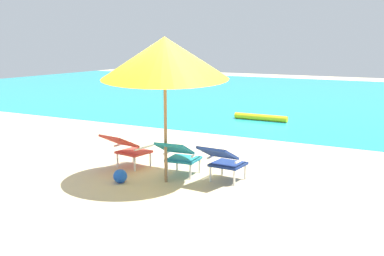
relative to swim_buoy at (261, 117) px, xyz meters
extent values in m
plane|color=#CCB78E|center=(0.73, -1.77, -0.10)|extent=(40.00, 40.00, 0.00)
cube|color=teal|center=(0.73, 6.54, -0.09)|extent=(40.00, 18.00, 0.01)
cylinder|color=yellow|center=(0.00, 0.00, 0.00)|extent=(1.60, 0.18, 0.18)
cube|color=red|center=(-0.26, -5.93, 0.18)|extent=(0.58, 0.57, 0.04)
cube|color=red|center=(-0.32, -6.29, 0.45)|extent=(0.59, 0.58, 0.27)
cylinder|color=white|center=(-0.45, -5.69, 0.03)|extent=(0.04, 0.04, 0.26)
cylinder|color=white|center=(-0.02, -5.75, 0.03)|extent=(0.04, 0.04, 0.26)
cylinder|color=white|center=(-0.51, -6.11, 0.03)|extent=(0.04, 0.04, 0.26)
cylinder|color=white|center=(-0.08, -6.17, 0.03)|extent=(0.04, 0.04, 0.26)
cube|color=white|center=(-0.52, -5.89, 0.30)|extent=(0.10, 0.50, 0.03)
cube|color=white|center=(-0.01, -5.97, 0.30)|extent=(0.10, 0.50, 0.03)
cube|color=teal|center=(0.80, -5.94, 0.18)|extent=(0.57, 0.55, 0.04)
cube|color=teal|center=(0.84, -6.31, 0.45)|extent=(0.57, 0.57, 0.27)
cylinder|color=white|center=(0.56, -5.76, 0.03)|extent=(0.04, 0.04, 0.26)
cylinder|color=white|center=(1.00, -5.71, 0.03)|extent=(0.04, 0.04, 0.26)
cylinder|color=white|center=(0.61, -6.18, 0.03)|extent=(0.04, 0.04, 0.26)
cylinder|color=white|center=(1.04, -6.13, 0.03)|extent=(0.04, 0.04, 0.26)
cube|color=white|center=(0.55, -5.97, 0.30)|extent=(0.08, 0.50, 0.03)
cube|color=white|center=(1.06, -5.92, 0.30)|extent=(0.08, 0.50, 0.03)
cube|color=navy|center=(1.63, -5.88, 0.18)|extent=(0.54, 0.52, 0.04)
cube|color=navy|center=(1.61, -6.25, 0.45)|extent=(0.54, 0.54, 0.27)
cylinder|color=white|center=(1.42, -5.67, 0.03)|extent=(0.04, 0.04, 0.26)
cylinder|color=white|center=(1.86, -5.68, 0.03)|extent=(0.04, 0.04, 0.26)
cylinder|color=white|center=(1.40, -6.08, 0.03)|extent=(0.04, 0.04, 0.26)
cylinder|color=white|center=(1.84, -6.10, 0.03)|extent=(0.04, 0.04, 0.26)
cube|color=white|center=(1.37, -5.87, 0.30)|extent=(0.05, 0.50, 0.03)
cube|color=white|center=(1.89, -5.90, 0.30)|extent=(0.05, 0.50, 0.03)
cylinder|color=olive|center=(0.76, -6.46, 0.78)|extent=(0.05, 0.05, 1.75)
cone|color=yellow|center=(0.76, -6.46, 1.94)|extent=(2.80, 2.81, 0.80)
sphere|color=#4C3823|center=(0.76, -6.46, 2.24)|extent=(0.07, 0.07, 0.07)
sphere|color=blue|center=(0.13, -6.87, 0.02)|extent=(0.23, 0.23, 0.23)
camera|label=1|loc=(4.74, -12.80, 2.22)|focal=43.76mm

